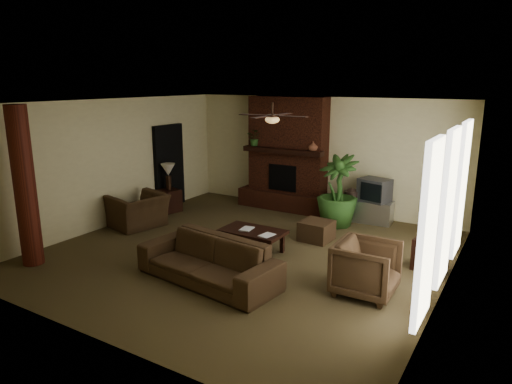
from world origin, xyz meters
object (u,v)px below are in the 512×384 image
Objects in this scene: log_column at (25,187)px; lamp_right at (434,213)px; armchair_left at (138,205)px; side_table_left at (168,201)px; floor_vase at (351,202)px; floor_plant at (337,206)px; ottoman at (316,231)px; sofa at (208,253)px; coffee_table at (253,233)px; tv_stand at (373,212)px; lamp_left at (168,172)px; armchair_right at (366,266)px; side_table_right at (430,254)px.

lamp_right is at bearing 29.14° from log_column.
side_table_left is at bearing -155.66° from armchair_left.
floor_plant is (-0.14, -0.55, 0.02)m from floor_vase.
floor_plant is at bearing 147.14° from lamp_right.
log_column is 4.67× the size of ottoman.
lamp_right reaches higher than sofa.
floor_vase reaches higher than coffee_table.
lamp_right is (2.30, -1.49, 0.55)m from floor_plant.
tv_stand is at bearing 20.79° from side_table_left.
side_table_left is (-3.25, 1.27, -0.10)m from coffee_table.
ottoman is at bearing 120.74° from armchair_left.
lamp_right is (6.10, 3.40, -0.40)m from log_column.
coffee_table is 2.18× the size of side_table_left.
lamp_left and lamp_right have the same top height.
lamp_left is at bearing 157.99° from coffee_table.
floor_vase is 3.03m from lamp_right.
side_table_left is at bearing -164.68° from floor_plant.
floor_plant is 4.15m from side_table_left.
floor_vase reaches higher than tv_stand.
tv_stand is 0.54m from floor_vase.
log_column is at bearing 11.08° from armchair_left.
sofa is 4.33m from side_table_left.
ottoman is at bearing 171.39° from lamp_right.
lamp_right is (3.05, 0.88, 0.63)m from coffee_table.
armchair_right is 0.76× the size of coffee_table.
sofa is at bearing -99.90° from floor_plant.
sofa is at bearing -104.30° from ottoman.
armchair_left reaches higher than armchair_right.
side_table_right is at bearing -43.30° from floor_vase.
armchair_left is at bearing -142.92° from floor_vase.
side_table_left reaches higher than ottoman.
log_column is at bearing -154.77° from sofa.
floor_plant is (0.67, 3.87, -0.03)m from sofa.
side_table_right is at bearing -8.61° from ottoman.
armchair_left is 1.73× the size of lamp_right.
armchair_right is at bearing 19.16° from log_column.
floor_vase is at bearing 136.70° from side_table_right.
lamp_right is at bearing 16.07° from coffee_table.
log_column reaches higher than armchair_left.
side_table_left is (-0.27, 1.28, -0.22)m from armchair_left.
side_table_left is at bearing -163.13° from tv_stand.
tv_stand is 4.95m from side_table_left.
tv_stand is at bearing 71.29° from ottoman.
side_table_right is at bearing -56.07° from tv_stand.
tv_stand is (4.43, 5.55, -1.15)m from log_column.
floor_vase is at bearing 86.06° from ottoman.
side_table_right is at bearing -24.68° from armchair_right.
floor_vase is at bearing 139.67° from armchair_left.
coffee_table is at bearing 100.05° from sofa.
coffee_table is 3.49m from side_table_left.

